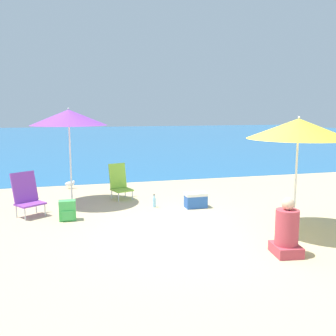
{
  "coord_description": "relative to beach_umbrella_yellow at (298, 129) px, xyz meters",
  "views": [
    {
      "loc": [
        -2.2,
        -6.08,
        2.17
      ],
      "look_at": [
        -0.22,
        1.24,
        1.0
      ],
      "focal_mm": 40.0,
      "sensor_mm": 36.0,
      "label": 1
    }
  ],
  "objects": [
    {
      "name": "ground_plane",
      "position": [
        -1.7,
        0.37,
        -1.85
      ],
      "size": [
        60.0,
        60.0,
        0.0
      ],
      "primitive_type": "plane",
      "color": "#C6B284"
    },
    {
      "name": "sea_water",
      "position": [
        -1.7,
        25.37,
        -1.85
      ],
      "size": [
        60.0,
        40.0,
        0.01
      ],
      "color": "#23669E",
      "rests_on": "ground"
    },
    {
      "name": "beach_umbrella_yellow",
      "position": [
        0.0,
        0.0,
        0.0
      ],
      "size": [
        1.78,
        1.78,
        2.07
      ],
      "color": "white",
      "rests_on": "ground"
    },
    {
      "name": "beach_umbrella_purple",
      "position": [
        -3.84,
        3.21,
        0.16
      ],
      "size": [
        1.75,
        1.75,
        2.23
      ],
      "color": "white",
      "rests_on": "ground"
    },
    {
      "name": "beach_chair_purple",
      "position": [
        -4.74,
        2.34,
        -1.39
      ],
      "size": [
        0.71,
        0.7,
        0.91
      ],
      "rotation": [
        0.0,
        0.0,
        0.6
      ],
      "color": "silver",
      "rests_on": "ground"
    },
    {
      "name": "beach_chair_lime",
      "position": [
        -2.68,
        3.38,
        -1.44
      ],
      "size": [
        0.58,
        0.63,
        0.87
      ],
      "rotation": [
        0.0,
        0.0,
        0.32
      ],
      "color": "silver",
      "rests_on": "ground"
    },
    {
      "name": "person_seated_near",
      "position": [
        -0.76,
        -0.95,
        -1.49
      ],
      "size": [
        0.44,
        0.5,
        0.89
      ],
      "rotation": [
        0.0,
        0.0,
        -0.13
      ],
      "color": "#BF3F4C",
      "rests_on": "ground"
    },
    {
      "name": "backpack_green",
      "position": [
        -3.95,
        1.78,
        -1.65
      ],
      "size": [
        0.33,
        0.24,
        0.4
      ],
      "color": "#47B756",
      "rests_on": "ground"
    },
    {
      "name": "water_bottle",
      "position": [
        -2.05,
        2.33,
        -1.74
      ],
      "size": [
        0.08,
        0.08,
        0.29
      ],
      "color": "#8CCCEA",
      "rests_on": "ground"
    },
    {
      "name": "cooler_box",
      "position": [
        -1.15,
        2.05,
        -1.68
      ],
      "size": [
        0.49,
        0.3,
        0.34
      ],
      "color": "#2859B2",
      "rests_on": "ground"
    },
    {
      "name": "seagull",
      "position": [
        -3.86,
        4.93,
        -1.71
      ],
      "size": [
        0.27,
        0.11,
        0.23
      ],
      "color": "gold",
      "rests_on": "ground"
    }
  ]
}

